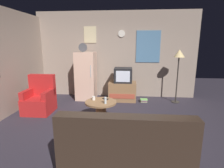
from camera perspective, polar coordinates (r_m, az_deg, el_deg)
ground_plane at (r=3.93m, az=-1.52°, el=-13.66°), size 12.00×12.00×0.00m
wall_with_art at (r=5.97m, az=1.23°, el=9.29°), size 5.20×0.12×2.77m
fridge at (r=5.72m, az=-8.31°, el=2.60°), size 0.60×0.62×1.77m
tv_stand at (r=5.60m, az=3.32°, el=-2.32°), size 0.84×0.53×0.59m
crt_tv at (r=5.49m, az=3.58°, el=2.88°), size 0.54×0.51×0.44m
standing_lamp at (r=5.57m, az=20.64°, el=7.92°), size 0.32×0.32×1.59m
coffee_table at (r=4.18m, az=-3.55°, el=-8.60°), size 0.72×0.72×0.46m
wine_glass at (r=3.92m, az=-2.14°, el=-5.27°), size 0.05×0.05×0.15m
mug_ceramic_white at (r=4.21m, az=-5.89°, el=-4.52°), size 0.08×0.08×0.09m
remote_control at (r=4.25m, az=-2.12°, el=-4.75°), size 0.15×0.11×0.02m
armchair at (r=5.02m, az=-22.10°, el=-4.55°), size 0.68×0.68×0.96m
couch at (r=2.61m, az=4.25°, el=-20.64°), size 1.70×0.80×0.92m
book_stack at (r=5.58m, az=10.16°, el=-5.19°), size 0.21×0.18×0.10m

